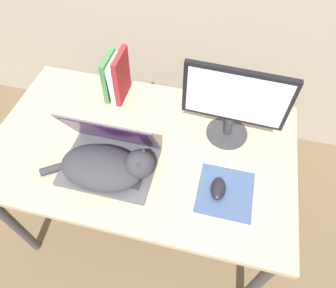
{
  "coord_description": "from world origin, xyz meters",
  "views": [
    {
      "loc": [
        0.29,
        -0.32,
        1.76
      ],
      "look_at": [
        0.13,
        0.34,
        0.85
      ],
      "focal_mm": 32.0,
      "sensor_mm": 36.0,
      "label": 1
    }
  ],
  "objects_px": {
    "external_monitor": "(234,103)",
    "book_row": "(116,77)",
    "cat": "(108,167)",
    "laptop": "(110,156)",
    "computer_mouse": "(218,189)"
  },
  "relations": [
    {
      "from": "cat",
      "to": "computer_mouse",
      "type": "relative_size",
      "value": 4.64
    },
    {
      "from": "laptop",
      "to": "computer_mouse",
      "type": "xyz_separation_m",
      "value": [
        0.43,
        -0.03,
        -0.03
      ]
    },
    {
      "from": "cat",
      "to": "book_row",
      "type": "xyz_separation_m",
      "value": [
        -0.11,
        0.44,
        0.05
      ]
    },
    {
      "from": "cat",
      "to": "laptop",
      "type": "bearing_deg",
      "value": 102.78
    },
    {
      "from": "laptop",
      "to": "cat",
      "type": "bearing_deg",
      "value": -77.22
    },
    {
      "from": "book_row",
      "to": "computer_mouse",
      "type": "bearing_deg",
      "value": -37.33
    },
    {
      "from": "laptop",
      "to": "book_row",
      "type": "xyz_separation_m",
      "value": [
        -0.1,
        0.38,
        0.06
      ]
    },
    {
      "from": "computer_mouse",
      "to": "book_row",
      "type": "bearing_deg",
      "value": 142.67
    },
    {
      "from": "external_monitor",
      "to": "book_row",
      "type": "distance_m",
      "value": 0.55
    },
    {
      "from": "book_row",
      "to": "cat",
      "type": "bearing_deg",
      "value": -75.4
    },
    {
      "from": "external_monitor",
      "to": "cat",
      "type": "bearing_deg",
      "value": -143.14
    },
    {
      "from": "external_monitor",
      "to": "computer_mouse",
      "type": "relative_size",
      "value": 4.26
    },
    {
      "from": "cat",
      "to": "book_row",
      "type": "height_order",
      "value": "book_row"
    },
    {
      "from": "external_monitor",
      "to": "laptop",
      "type": "bearing_deg",
      "value": -148.76
    },
    {
      "from": "laptop",
      "to": "book_row",
      "type": "height_order",
      "value": "laptop"
    }
  ]
}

